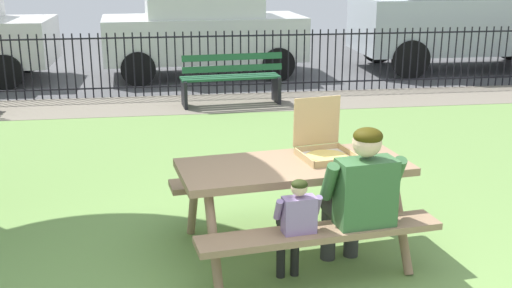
% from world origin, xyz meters
% --- Properties ---
extents(ground, '(28.00, 11.25, 0.02)m').
position_xyz_m(ground, '(0.00, 1.62, -0.01)').
color(ground, '#70984D').
extents(cobblestone_walkway, '(28.00, 1.40, 0.01)m').
position_xyz_m(cobblestone_walkway, '(0.00, 6.55, -0.00)').
color(cobblestone_walkway, gray).
extents(street_asphalt, '(28.00, 7.96, 0.01)m').
position_xyz_m(street_asphalt, '(0.00, 11.23, -0.01)').
color(street_asphalt, '#515154').
extents(picnic_table_foreground, '(1.97, 1.70, 0.79)m').
position_xyz_m(picnic_table_foreground, '(0.23, 1.06, 0.60)').
color(picnic_table_foreground, '#987659').
rests_on(picnic_table_foreground, ground).
extents(pizza_box_open, '(0.48, 0.50, 0.46)m').
position_xyz_m(pizza_box_open, '(0.51, 1.20, 0.86)').
color(pizza_box_open, tan).
rests_on(pizza_box_open, picnic_table_foreground).
extents(adult_at_table, '(0.63, 0.63, 1.19)m').
position_xyz_m(adult_at_table, '(0.63, 0.60, 0.66)').
color(adult_at_table, '#353535').
rests_on(adult_at_table, ground).
extents(child_at_table, '(0.35, 0.35, 0.86)m').
position_xyz_m(child_at_table, '(0.14, 0.51, 0.52)').
color(child_at_table, black).
rests_on(child_at_table, ground).
extents(iron_fence_streetside, '(23.42, 0.03, 1.10)m').
position_xyz_m(iron_fence_streetside, '(0.00, 7.25, 0.56)').
color(iron_fence_streetside, black).
rests_on(iron_fence_streetside, ground).
extents(park_bench_center, '(1.63, 0.60, 0.85)m').
position_xyz_m(park_bench_center, '(0.30, 6.41, 0.42)').
color(park_bench_center, '#215735').
rests_on(park_bench_center, ground).
extents(parked_car_center, '(3.99, 2.02, 1.98)m').
position_xyz_m(parked_car_center, '(0.05, 9.08, 1.01)').
color(parked_car_center, silver).
rests_on(parked_car_center, ground).
extents(parked_car_right, '(4.71, 2.09, 2.46)m').
position_xyz_m(parked_car_right, '(5.60, 9.08, 1.31)').
color(parked_car_right, '#B1BAC2').
rests_on(parked_car_right, ground).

